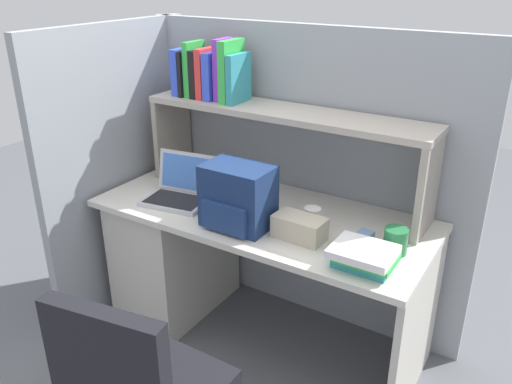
% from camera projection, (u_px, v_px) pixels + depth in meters
% --- Properties ---
extents(ground_plane, '(8.00, 8.00, 0.00)m').
position_uv_depth(ground_plane, '(261.00, 336.00, 2.75)').
color(ground_plane, '#595B60').
extents(desk, '(1.60, 0.70, 0.73)m').
position_uv_depth(desk, '(199.00, 250.00, 2.78)').
color(desk, beige).
rests_on(desk, ground_plane).
extents(cubicle_partition_rear, '(1.84, 0.05, 1.55)m').
position_uv_depth(cubicle_partition_rear, '(299.00, 177.00, 2.74)').
color(cubicle_partition_rear, gray).
rests_on(cubicle_partition_rear, ground_plane).
extents(cubicle_partition_left, '(0.05, 1.06, 1.55)m').
position_uv_depth(cubicle_partition_left, '(123.00, 171.00, 2.82)').
color(cubicle_partition_left, gray).
rests_on(cubicle_partition_left, ground_plane).
extents(overhead_hutch, '(1.44, 0.28, 0.45)m').
position_uv_depth(overhead_hutch, '(284.00, 129.00, 2.48)').
color(overhead_hutch, gray).
rests_on(overhead_hutch, desk).
extents(reference_books_on_shelf, '(0.39, 0.18, 0.30)m').
position_uv_depth(reference_books_on_shelf, '(211.00, 73.00, 2.59)').
color(reference_books_on_shelf, blue).
rests_on(reference_books_on_shelf, overhead_hutch).
extents(laptop, '(0.35, 0.30, 0.22)m').
position_uv_depth(laptop, '(180.00, 190.00, 2.57)').
color(laptop, '#B7BABF').
rests_on(laptop, desk).
extents(backpack, '(0.30, 0.23, 0.28)m').
position_uv_depth(backpack, '(237.00, 197.00, 2.28)').
color(backpack, navy).
rests_on(backpack, desk).
extents(computer_mouse, '(0.07, 0.11, 0.03)m').
position_uv_depth(computer_mouse, '(363.00, 237.00, 2.20)').
color(computer_mouse, '#7299C6').
rests_on(computer_mouse, desk).
extents(paper_cup, '(0.08, 0.08, 0.09)m').
position_uv_depth(paper_cup, '(313.00, 217.00, 2.32)').
color(paper_cup, white).
rests_on(paper_cup, desk).
extents(tissue_box, '(0.22, 0.13, 0.10)m').
position_uv_depth(tissue_box, '(299.00, 228.00, 2.21)').
color(tissue_box, '#BFB299').
rests_on(tissue_box, desk).
extents(snack_canister, '(0.10, 0.10, 0.11)m').
position_uv_depth(snack_canister, '(395.00, 241.00, 2.09)').
color(snack_canister, '#26723F').
rests_on(snack_canister, desk).
extents(desk_book_stack, '(0.24, 0.20, 0.09)m').
position_uv_depth(desk_book_stack, '(364.00, 257.00, 1.99)').
color(desk_book_stack, teal).
rests_on(desk_book_stack, desk).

